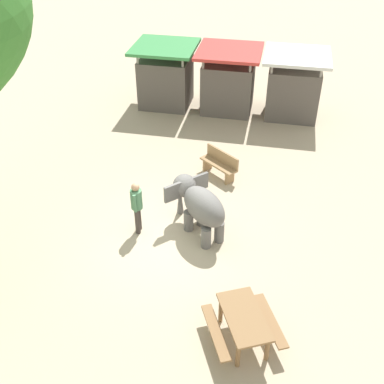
# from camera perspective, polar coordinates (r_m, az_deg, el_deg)

# --- Properties ---
(ground_plane) EXTENTS (60.00, 60.00, 0.00)m
(ground_plane) POSITION_cam_1_polar(r_m,az_deg,el_deg) (13.23, -3.11, -5.40)
(ground_plane) COLOR #BAA88C
(elephant) EXTENTS (1.98, 1.99, 1.47)m
(elephant) POSITION_cam_1_polar(r_m,az_deg,el_deg) (12.82, 0.90, -1.47)
(elephant) COLOR slate
(elephant) RESTS_ON ground_plane
(person_handler) EXTENTS (0.32, 0.51, 1.62)m
(person_handler) POSITION_cam_1_polar(r_m,az_deg,el_deg) (12.90, -6.70, -1.45)
(person_handler) COLOR #3F3833
(person_handler) RESTS_ON ground_plane
(wooden_bench) EXTENTS (1.35, 1.17, 0.88)m
(wooden_bench) POSITION_cam_1_polar(r_m,az_deg,el_deg) (15.43, 3.40, 3.49)
(wooden_bench) COLOR #9E7A51
(wooden_bench) RESTS_ON ground_plane
(picnic_table_near) EXTENTS (1.98, 1.99, 0.78)m
(picnic_table_near) POSITION_cam_1_polar(r_m,az_deg,el_deg) (10.47, 6.29, -15.33)
(picnic_table_near) COLOR olive
(picnic_table_near) RESTS_ON ground_plane
(market_stall_green) EXTENTS (2.50, 2.50, 2.52)m
(market_stall_green) POSITION_cam_1_polar(r_m,az_deg,el_deg) (20.05, -3.19, 13.56)
(market_stall_green) COLOR #59514C
(market_stall_green) RESTS_ON ground_plane
(market_stall_red) EXTENTS (2.50, 2.50, 2.52)m
(market_stall_red) POSITION_cam_1_polar(r_m,az_deg,el_deg) (19.60, 4.40, 12.98)
(market_stall_red) COLOR #59514C
(market_stall_red) RESTS_ON ground_plane
(market_stall_white) EXTENTS (2.50, 2.50, 2.52)m
(market_stall_white) POSITION_cam_1_polar(r_m,az_deg,el_deg) (19.50, 12.16, 12.16)
(market_stall_white) COLOR #59514C
(market_stall_white) RESTS_ON ground_plane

